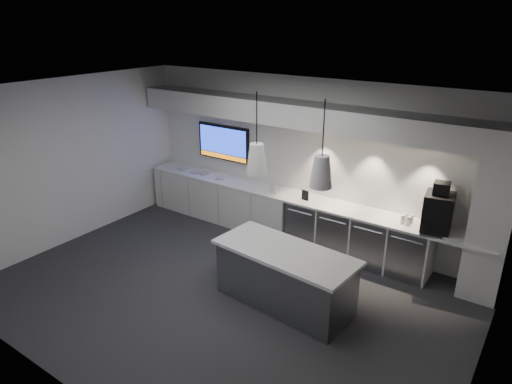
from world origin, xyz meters
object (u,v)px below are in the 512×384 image
Objects in this scene: coffee_machine at (438,210)px; wall_tv at (224,142)px; bin at (227,262)px; island at (285,277)px.

wall_tv is at bearing 168.99° from coffee_machine.
coffee_machine is at bearing -3.24° from wall_tv.
wall_tv is 2.84× the size of bin.
bin is at bearing -50.90° from wall_tv.
coffee_machine is (2.76, 1.72, 0.99)m from bin.
wall_tv reaches higher than bin.
island is 2.57m from coffee_machine.
wall_tv reaches higher than island.
wall_tv is at bearing 129.10° from bin.
island is at bearing -137.53° from coffee_machine.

